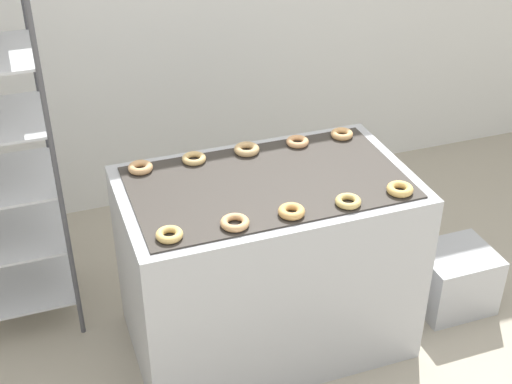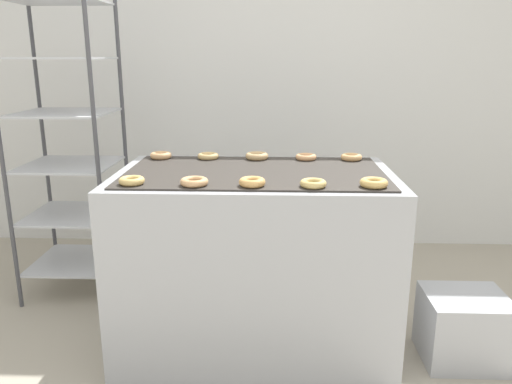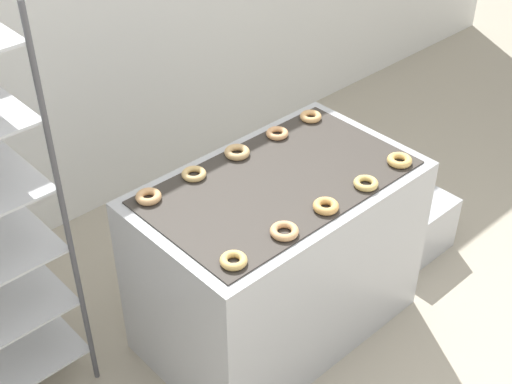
{
  "view_description": "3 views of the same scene",
  "coord_description": "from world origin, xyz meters",
  "px_view_note": "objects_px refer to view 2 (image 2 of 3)",
  "views": [
    {
      "loc": [
        -0.94,
        -1.85,
        2.51
      ],
      "look_at": [
        0.0,
        0.79,
        0.76
      ],
      "focal_mm": 50.0,
      "sensor_mm": 36.0,
      "label": 1
    },
    {
      "loc": [
        0.09,
        -1.62,
        1.42
      ],
      "look_at": [
        0.0,
        0.79,
        0.76
      ],
      "focal_mm": 35.0,
      "sensor_mm": 36.0,
      "label": 2
    },
    {
      "loc": [
        -1.81,
        -1.16,
        2.73
      ],
      "look_at": [
        0.0,
        0.79,
        0.76
      ],
      "focal_mm": 50.0,
      "sensor_mm": 36.0,
      "label": 3
    }
  ],
  "objects_px": {
    "donut_near_center": "(253,182)",
    "donut_far_rightmost": "(351,157)",
    "donut_far_right": "(306,157)",
    "donut_near_leftmost": "(132,181)",
    "donut_far_center": "(258,156)",
    "baking_rack_cart": "(67,140)",
    "fryer_machine": "(255,261)",
    "donut_near_left": "(194,182)",
    "glaze_bin": "(463,328)",
    "donut_near_right": "(313,183)",
    "donut_near_rightmost": "(374,183)",
    "donut_far_leftmost": "(161,155)",
    "donut_far_left": "(208,156)"
  },
  "relations": [
    {
      "from": "donut_near_right",
      "to": "donut_far_center",
      "type": "relative_size",
      "value": 0.91
    },
    {
      "from": "donut_far_leftmost",
      "to": "donut_far_left",
      "type": "relative_size",
      "value": 1.0
    },
    {
      "from": "donut_far_left",
      "to": "donut_far_rightmost",
      "type": "xyz_separation_m",
      "value": [
        0.74,
        -0.01,
        0.0
      ]
    },
    {
      "from": "donut_near_right",
      "to": "donut_far_center",
      "type": "bearing_deg",
      "value": 113.71
    },
    {
      "from": "fryer_machine",
      "to": "baking_rack_cart",
      "type": "xyz_separation_m",
      "value": [
        -1.12,
        0.59,
        0.5
      ]
    },
    {
      "from": "donut_near_center",
      "to": "donut_far_right",
      "type": "height_order",
      "value": "donut_near_center"
    },
    {
      "from": "donut_far_center",
      "to": "donut_far_rightmost",
      "type": "bearing_deg",
      "value": -0.66
    },
    {
      "from": "donut_far_left",
      "to": "donut_far_right",
      "type": "height_order",
      "value": "same"
    },
    {
      "from": "glaze_bin",
      "to": "donut_far_rightmost",
      "type": "height_order",
      "value": "donut_far_rightmost"
    },
    {
      "from": "donut_far_center",
      "to": "donut_far_right",
      "type": "xyz_separation_m",
      "value": [
        0.25,
        -0.0,
        -0.0
      ]
    },
    {
      "from": "donut_far_left",
      "to": "donut_near_leftmost",
      "type": "bearing_deg",
      "value": -114.37
    },
    {
      "from": "donut_near_center",
      "to": "donut_far_rightmost",
      "type": "bearing_deg",
      "value": 48.81
    },
    {
      "from": "baking_rack_cart",
      "to": "donut_near_leftmost",
      "type": "relative_size",
      "value": 17.44
    },
    {
      "from": "glaze_bin",
      "to": "donut_far_left",
      "type": "xyz_separation_m",
      "value": [
        -1.26,
        0.38,
        0.75
      ]
    },
    {
      "from": "baking_rack_cart",
      "to": "donut_far_center",
      "type": "bearing_deg",
      "value": -15.43
    },
    {
      "from": "donut_far_leftmost",
      "to": "donut_far_right",
      "type": "distance_m",
      "value": 0.76
    },
    {
      "from": "donut_near_right",
      "to": "donut_far_center",
      "type": "xyz_separation_m",
      "value": [
        -0.25,
        0.56,
        0.0
      ]
    },
    {
      "from": "donut_far_right",
      "to": "donut_far_center",
      "type": "bearing_deg",
      "value": 178.87
    },
    {
      "from": "donut_far_left",
      "to": "donut_near_center",
      "type": "bearing_deg",
      "value": -65.14
    },
    {
      "from": "donut_far_right",
      "to": "donut_far_rightmost",
      "type": "height_order",
      "value": "donut_far_rightmost"
    },
    {
      "from": "baking_rack_cart",
      "to": "donut_near_center",
      "type": "relative_size",
      "value": 16.92
    },
    {
      "from": "fryer_machine",
      "to": "donut_near_left",
      "type": "distance_m",
      "value": 0.59
    },
    {
      "from": "donut_near_right",
      "to": "donut_far_left",
      "type": "bearing_deg",
      "value": 131.82
    },
    {
      "from": "donut_far_leftmost",
      "to": "donut_near_right",
      "type": "bearing_deg",
      "value": -36.71
    },
    {
      "from": "donut_far_center",
      "to": "glaze_bin",
      "type": "bearing_deg",
      "value": -20.66
    },
    {
      "from": "donut_near_left",
      "to": "donut_far_right",
      "type": "relative_size",
      "value": 1.08
    },
    {
      "from": "donut_near_center",
      "to": "donut_far_left",
      "type": "height_order",
      "value": "donut_near_center"
    },
    {
      "from": "glaze_bin",
      "to": "donut_near_right",
      "type": "height_order",
      "value": "donut_near_right"
    },
    {
      "from": "donut_far_leftmost",
      "to": "donut_far_left",
      "type": "height_order",
      "value": "donut_far_leftmost"
    },
    {
      "from": "donut_near_rightmost",
      "to": "donut_near_center",
      "type": "bearing_deg",
      "value": -179.43
    },
    {
      "from": "donut_near_leftmost",
      "to": "donut_near_center",
      "type": "height_order",
      "value": "donut_near_center"
    },
    {
      "from": "donut_near_center",
      "to": "donut_far_rightmost",
      "type": "distance_m",
      "value": 0.73
    },
    {
      "from": "fryer_machine",
      "to": "donut_near_leftmost",
      "type": "height_order",
      "value": "donut_near_leftmost"
    },
    {
      "from": "donut_far_center",
      "to": "donut_near_right",
      "type": "bearing_deg",
      "value": -66.29
    },
    {
      "from": "fryer_machine",
      "to": "donut_far_leftmost",
      "type": "distance_m",
      "value": 0.74
    },
    {
      "from": "donut_far_center",
      "to": "donut_far_right",
      "type": "height_order",
      "value": "donut_far_center"
    },
    {
      "from": "baking_rack_cart",
      "to": "donut_near_rightmost",
      "type": "relative_size",
      "value": 16.34
    },
    {
      "from": "donut_far_leftmost",
      "to": "donut_near_rightmost",
      "type": "bearing_deg",
      "value": -28.83
    },
    {
      "from": "donut_near_left",
      "to": "donut_near_rightmost",
      "type": "distance_m",
      "value": 0.74
    },
    {
      "from": "donut_near_center",
      "to": "donut_far_rightmost",
      "type": "xyz_separation_m",
      "value": [
        0.48,
        0.55,
        -0.0
      ]
    },
    {
      "from": "donut_near_leftmost",
      "to": "donut_near_right",
      "type": "xyz_separation_m",
      "value": [
        0.75,
        -0.01,
        -0.0
      ]
    },
    {
      "from": "baking_rack_cart",
      "to": "donut_near_rightmost",
      "type": "distance_m",
      "value": 1.84
    },
    {
      "from": "baking_rack_cart",
      "to": "donut_near_left",
      "type": "xyz_separation_m",
      "value": [
        0.88,
        -0.87,
        -0.03
      ]
    },
    {
      "from": "donut_near_leftmost",
      "to": "donut_far_leftmost",
      "type": "height_order",
      "value": "donut_far_leftmost"
    },
    {
      "from": "donut_far_rightmost",
      "to": "donut_far_leftmost",
      "type": "bearing_deg",
      "value": 179.77
    },
    {
      "from": "donut_near_leftmost",
      "to": "donut_far_center",
      "type": "xyz_separation_m",
      "value": [
        0.51,
        0.55,
        0.0
      ]
    },
    {
      "from": "donut_far_left",
      "to": "donut_near_left",
      "type": "bearing_deg",
      "value": -88.5
    },
    {
      "from": "donut_near_right",
      "to": "donut_far_center",
      "type": "height_order",
      "value": "donut_far_center"
    },
    {
      "from": "donut_near_leftmost",
      "to": "donut_far_center",
      "type": "distance_m",
      "value": 0.75
    },
    {
      "from": "donut_far_rightmost",
      "to": "donut_near_center",
      "type": "bearing_deg",
      "value": -131.19
    }
  ]
}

